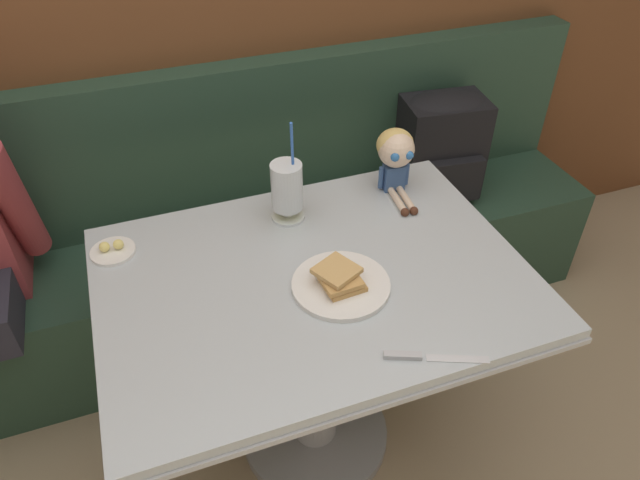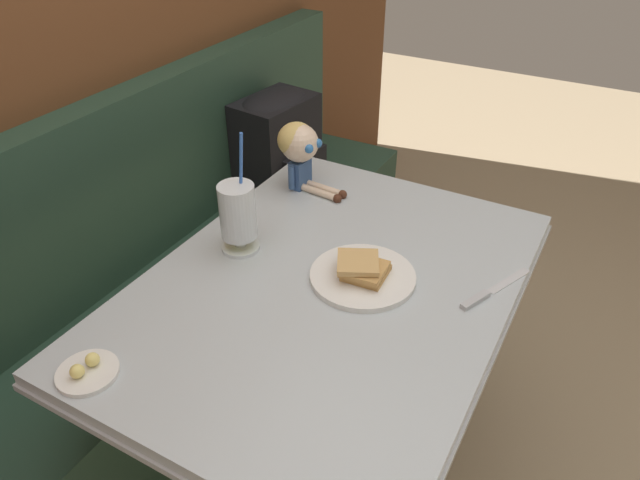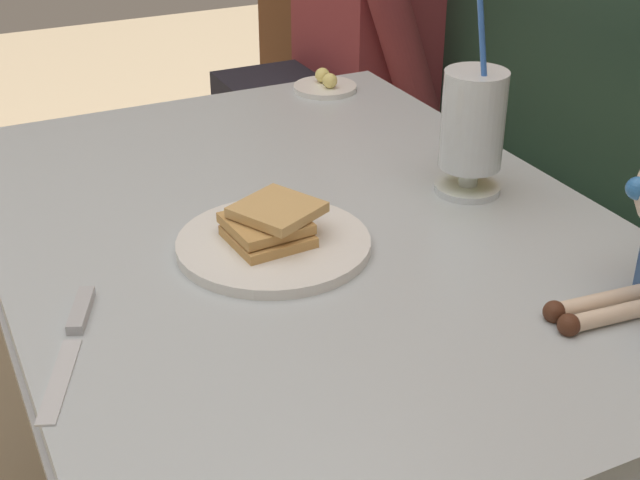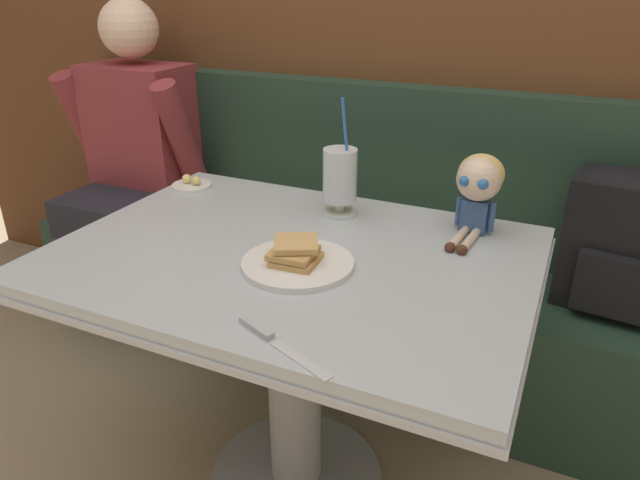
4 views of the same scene
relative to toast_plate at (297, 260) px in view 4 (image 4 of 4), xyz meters
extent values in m
cube|color=brown|center=(-0.05, 0.94, 0.44)|extent=(4.40, 0.08, 2.40)
cube|color=#233D2D|center=(-0.05, 0.66, -0.53)|extent=(2.60, 0.48, 0.45)
cube|color=#233D2D|center=(-0.05, 0.85, -0.03)|extent=(2.60, 0.10, 0.55)
cube|color=#B2BCC1|center=(-0.05, 0.07, -0.03)|extent=(1.10, 0.80, 0.03)
cube|color=#B7BABF|center=(-0.05, 0.07, -0.05)|extent=(1.11, 0.81, 0.02)
cylinder|color=#A5A8AD|center=(-0.05, 0.07, -0.39)|extent=(0.14, 0.14, 0.65)
cylinder|color=gray|center=(-0.05, 0.07, -0.74)|extent=(0.48, 0.48, 0.04)
cylinder|color=white|center=(0.00, 0.00, -0.01)|extent=(0.25, 0.25, 0.01)
cube|color=tan|center=(0.00, -0.01, 0.01)|extent=(0.10, 0.10, 0.01)
cube|color=tan|center=(-0.01, -0.01, 0.02)|extent=(0.10, 0.10, 0.01)
cube|color=tan|center=(-0.01, 0.01, 0.04)|extent=(0.13, 0.13, 0.01)
cylinder|color=silver|center=(-0.04, 0.32, -0.01)|extent=(0.10, 0.10, 0.01)
cylinder|color=silver|center=(-0.04, 0.32, 0.01)|extent=(0.03, 0.03, 0.03)
cylinder|color=silver|center=(-0.04, 0.32, 0.09)|extent=(0.09, 0.09, 0.14)
cylinder|color=#E0DB6B|center=(-0.04, 0.32, 0.08)|extent=(0.08, 0.08, 0.11)
cylinder|color=blue|center=(-0.02, 0.32, 0.19)|extent=(0.02, 0.04, 0.22)
cylinder|color=white|center=(-0.53, 0.33, -0.01)|extent=(0.12, 0.12, 0.01)
sphere|color=#F4E07A|center=(-0.55, 0.34, 0.01)|extent=(0.03, 0.03, 0.03)
sphere|color=#F4E07A|center=(-0.51, 0.34, 0.01)|extent=(0.03, 0.03, 0.03)
cube|color=silver|center=(0.16, -0.30, -0.01)|extent=(0.14, 0.07, 0.00)
cube|color=#B2B5BA|center=(0.05, -0.26, -0.01)|extent=(0.09, 0.05, 0.01)
cube|color=#385689|center=(0.32, 0.36, 0.03)|extent=(0.07, 0.05, 0.08)
sphere|color=beige|center=(0.32, 0.36, 0.12)|extent=(0.11, 0.11, 0.11)
ellipsoid|color=#D8B766|center=(0.32, 0.37, 0.13)|extent=(0.12, 0.11, 0.10)
sphere|color=#2D6BB2|center=(0.29, 0.31, 0.13)|extent=(0.03, 0.03, 0.03)
sphere|color=#2D6BB2|center=(0.33, 0.31, 0.13)|extent=(0.03, 0.03, 0.03)
cylinder|color=beige|center=(0.29, 0.28, -0.01)|extent=(0.03, 0.12, 0.02)
cylinder|color=beige|center=(0.32, 0.28, -0.01)|extent=(0.03, 0.12, 0.02)
sphere|color=#4C2819|center=(0.29, 0.22, -0.01)|extent=(0.03, 0.03, 0.03)
sphere|color=#4C2819|center=(0.32, 0.22, -0.01)|extent=(0.03, 0.03, 0.03)
cylinder|color=#385689|center=(0.27, 0.36, 0.03)|extent=(0.02, 0.02, 0.07)
cylinder|color=#385689|center=(0.36, 0.35, 0.03)|extent=(0.02, 0.02, 0.07)
cube|color=black|center=(0.68, 0.68, -0.12)|extent=(0.32, 0.24, 0.38)
cube|color=black|center=(0.68, 0.56, -0.19)|extent=(0.21, 0.08, 0.17)
ellipsoid|color=black|center=(0.68, 0.68, 0.06)|extent=(0.31, 0.22, 0.07)
cube|color=maroon|center=(-1.01, 0.69, -0.02)|extent=(0.38, 0.24, 0.58)
sphere|color=beige|center=(-1.01, 0.69, 0.40)|extent=(0.21, 0.21, 0.21)
cube|color=#23232D|center=(-1.01, 0.51, -0.24)|extent=(0.34, 0.36, 0.14)
cylinder|color=maroon|center=(-1.24, 0.64, 0.01)|extent=(0.09, 0.25, 0.48)
cylinder|color=maroon|center=(-0.78, 0.64, 0.01)|extent=(0.09, 0.25, 0.48)
camera|label=1|loc=(-0.41, -0.99, 1.01)|focal=32.82mm
camera|label=2|loc=(-1.01, -0.45, 0.84)|focal=33.19mm
camera|label=3|loc=(0.92, -0.38, 0.54)|focal=49.83mm
camera|label=4|loc=(0.52, -1.01, 0.57)|focal=32.50mm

